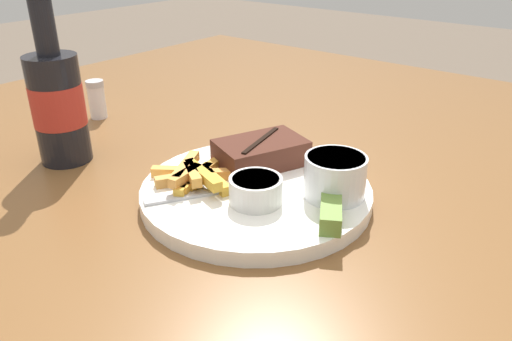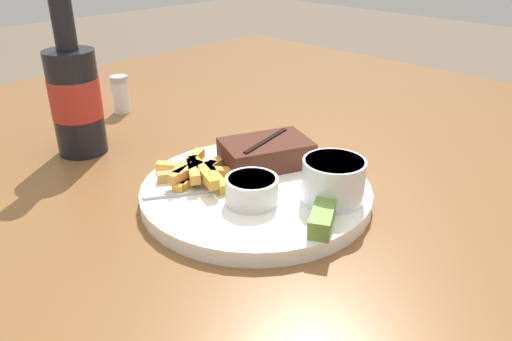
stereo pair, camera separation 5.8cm
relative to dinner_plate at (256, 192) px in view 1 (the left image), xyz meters
The scene contains 10 objects.
dining_table 0.07m from the dinner_plate, ahead, with size 1.46×1.44×0.76m.
dinner_plate is the anchor object (origin of this frame).
steak_portion 0.07m from the dinner_plate, 32.80° to the left, with size 0.13×0.11×0.03m.
fries_pile 0.08m from the dinner_plate, 122.61° to the left, with size 0.10×0.11×0.02m.
coleslaw_cup 0.10m from the dinner_plate, 66.20° to the right, with size 0.07×0.07×0.05m.
dipping_sauce_cup 0.05m from the dinner_plate, 141.80° to the right, with size 0.06×0.06×0.03m.
pickle_spear 0.11m from the dinner_plate, 97.71° to the right, with size 0.06×0.05×0.02m.
fork_utensil 0.07m from the dinner_plate, 148.58° to the left, with size 0.12×0.08×0.00m.
beer_bottle 0.30m from the dinner_plate, 105.56° to the left, with size 0.07×0.07×0.24m.
salt_shaker 0.39m from the dinner_plate, 82.03° to the left, with size 0.03×0.03×0.07m.
Camera 1 is at (-0.41, -0.33, 1.06)m, focal length 35.00 mm.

